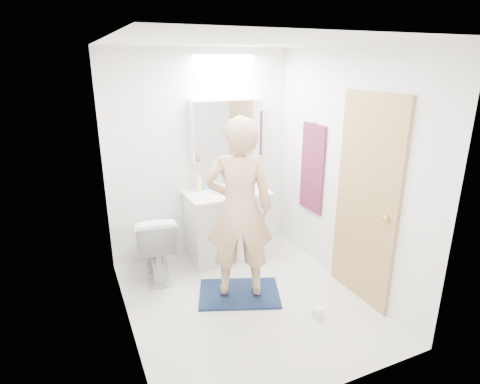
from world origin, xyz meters
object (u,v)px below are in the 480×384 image
toothbrush_cup (237,182)px  medicine_cabinet (227,129)px  toilet (156,244)px  person (239,209)px  soap_bottle_a (199,181)px  toilet_paper_roll (318,312)px  vanity_cabinet (227,226)px  soap_bottle_b (207,182)px

toothbrush_cup → medicine_cabinet: bearing=154.7°
toilet → person: 1.13m
medicine_cabinet → person: (-0.31, -1.05, -0.57)m
person → toothbrush_cup: size_ratio=17.90×
soap_bottle_a → toilet_paper_roll: size_ratio=2.05×
soap_bottle_a → toilet_paper_roll: soap_bottle_a is taller
vanity_cabinet → medicine_cabinet: medicine_cabinet is taller
soap_bottle_b → toilet: bearing=-157.5°
toilet → soap_bottle_a: soap_bottle_a is taller
toilet → toilet_paper_roll: 1.82m
person → soap_bottle_a: bearing=-64.5°
medicine_cabinet → toilet_paper_roll: medicine_cabinet is taller
vanity_cabinet → soap_bottle_a: 0.63m
toilet_paper_roll → soap_bottle_a: bearing=109.7°
medicine_cabinet → person: medicine_cabinet is taller
soap_bottle_a → soap_bottle_b: soap_bottle_a is taller
vanity_cabinet → toothbrush_cup: size_ratio=9.18×
soap_bottle_b → toothbrush_cup: soap_bottle_b is taller
toilet → toilet_paper_roll: bearing=139.3°
vanity_cabinet → toilet_paper_roll: vanity_cabinet is taller
toothbrush_cup → person: bearing=-112.8°
medicine_cabinet → toothbrush_cup: 0.65m
person → soap_bottle_a: (-0.07, 0.99, 0.01)m
person → toilet_paper_roll: (0.51, -0.63, -0.88)m
person → soap_bottle_b: 1.02m
soap_bottle_b → medicine_cabinet: bearing=6.4°
vanity_cabinet → soap_bottle_a: soap_bottle_a is taller
vanity_cabinet → toilet_paper_roll: (0.30, -1.47, -0.34)m
vanity_cabinet → soap_bottle_a: size_ratio=4.00×
toilet → toilet_paper_roll: toilet is taller
toilet → soap_bottle_b: soap_bottle_b is taller
person → soap_bottle_b: size_ratio=10.56×
medicine_cabinet → soap_bottle_a: (-0.38, -0.06, -0.57)m
medicine_cabinet → soap_bottle_b: size_ratio=5.29×
soap_bottle_a → toothbrush_cup: bearing=1.2°
toilet → soap_bottle_a: 0.86m
person → toilet_paper_roll: 1.19m
medicine_cabinet → soap_bottle_b: medicine_cabinet is taller
toilet → toothbrush_cup: toothbrush_cup is taller
soap_bottle_b → toilet_paper_roll: (0.47, -1.65, -0.85)m
soap_bottle_a → medicine_cabinet: bearing=8.9°
toilet_paper_roll → toilet: bearing=130.9°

